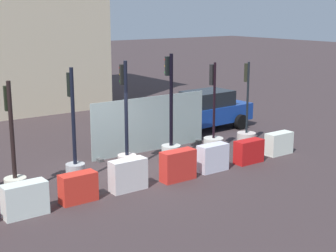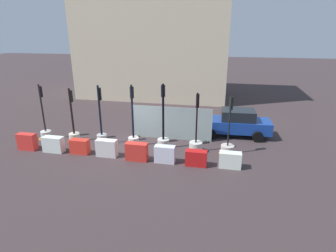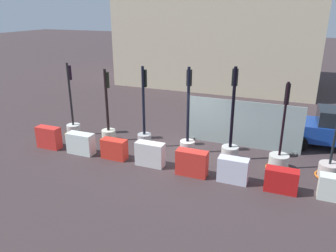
{
  "view_description": "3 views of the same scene",
  "coord_description": "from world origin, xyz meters",
  "views": [
    {
      "loc": [
        -7.91,
        -13.02,
        5.02
      ],
      "look_at": [
        1.38,
        -0.17,
        1.36
      ],
      "focal_mm": 54.43,
      "sensor_mm": 36.0,
      "label": 1
    },
    {
      "loc": [
        4.93,
        -13.25,
        6.14
      ],
      "look_at": [
        2.03,
        0.54,
        1.24
      ],
      "focal_mm": 29.13,
      "sensor_mm": 36.0,
      "label": 2
    },
    {
      "loc": [
        3.94,
        -11.27,
        5.58
      ],
      "look_at": [
        -0.71,
        0.18,
        1.08
      ],
      "focal_mm": 35.12,
      "sensor_mm": 36.0,
      "label": 3
    }
  ],
  "objects": [
    {
      "name": "construction_barrier_5",
      "position": [
        2.27,
        -1.36,
        0.43
      ],
      "size": [
        1.01,
        0.44,
        0.86
      ],
      "color": "silver",
      "rests_on": "ground_plane"
    },
    {
      "name": "construction_barrier_2",
      "position": [
        -2.36,
        -1.28,
        0.39
      ],
      "size": [
        0.99,
        0.44,
        0.79
      ],
      "color": "red",
      "rests_on": "ground_plane"
    },
    {
      "name": "construction_barrier_4",
      "position": [
        0.84,
        -1.43,
        0.46
      ],
      "size": [
        1.1,
        0.43,
        0.92
      ],
      "color": "red",
      "rests_on": "ground_plane"
    },
    {
      "name": "construction_barrier_7",
      "position": [
        5.41,
        -1.27,
        0.39
      ],
      "size": [
        1.03,
        0.45,
        0.78
      ],
      "color": "white",
      "rests_on": "ground_plane"
    },
    {
      "name": "construction_barrier_1",
      "position": [
        -3.85,
        -1.37,
        0.43
      ],
      "size": [
        1.1,
        0.46,
        0.85
      ],
      "color": "white",
      "rests_on": "ground_plane"
    },
    {
      "name": "traffic_light_6",
      "position": [
        5.28,
        0.23,
        0.43
      ],
      "size": [
        0.87,
        0.87,
        3.15
      ],
      "color": "beige",
      "rests_on": "ground_plane"
    },
    {
      "name": "traffic_light_0",
      "position": [
        -5.41,
        0.22,
        0.51
      ],
      "size": [
        0.86,
        0.86,
        3.32
      ],
      "color": "silver",
      "rests_on": "ground_plane"
    },
    {
      "name": "site_fence_panel",
      "position": [
        1.99,
        1.76,
        0.95
      ],
      "size": [
        4.75,
        0.5,
        1.98
      ],
      "color": "#94A7A4",
      "rests_on": "ground_plane"
    },
    {
      "name": "ground_plane",
      "position": [
        0.0,
        0.0,
        0.0
      ],
      "size": [
        120.0,
        120.0,
        0.0
      ],
      "primitive_type": "plane",
      "color": "#3C2F31"
    },
    {
      "name": "traffic_light_3",
      "position": [
        0.1,
        0.28,
        0.67
      ],
      "size": [
        0.77,
        0.77,
        3.49
      ],
      "color": "beige",
      "rests_on": "ground_plane"
    },
    {
      "name": "traffic_light_1",
      "position": [
        -3.54,
        0.22,
        0.6
      ],
      "size": [
        0.81,
        0.81,
        3.17
      ],
      "color": "silver",
      "rests_on": "ground_plane"
    },
    {
      "name": "construction_barrier_6",
      "position": [
        3.82,
        -1.39,
        0.39
      ],
      "size": [
        1.02,
        0.44,
        0.78
      ],
      "color": "red",
      "rests_on": "ground_plane"
    },
    {
      "name": "car_blue_estate",
      "position": [
        5.66,
        3.15,
        0.81
      ],
      "size": [
        4.47,
        2.17,
        1.65
      ],
      "color": "navy",
      "rests_on": "ground_plane"
    },
    {
      "name": "traffic_light_2",
      "position": [
        -1.75,
        0.15,
        0.73
      ],
      "size": [
        0.57,
        0.57,
        3.41
      ],
      "color": "#AAAAAB",
      "rests_on": "ground_plane"
    },
    {
      "name": "construction_barrier_3",
      "position": [
        -0.82,
        -1.3,
        0.45
      ],
      "size": [
        1.08,
        0.43,
        0.9
      ],
      "color": "silver",
      "rests_on": "ground_plane"
    },
    {
      "name": "building_main_facade",
      "position": [
        -1.98,
        13.49,
        6.07
      ],
      "size": [
        14.59,
        7.58,
        12.13
      ],
      "color": "beige",
      "rests_on": "ground_plane"
    },
    {
      "name": "traffic_light_4",
      "position": [
        1.82,
        0.27,
        0.67
      ],
      "size": [
        0.81,
        0.81,
        3.61
      ],
      "color": "beige",
      "rests_on": "ground_plane"
    },
    {
      "name": "construction_barrier_0",
      "position": [
        -5.43,
        -1.39,
        0.46
      ],
      "size": [
        1.02,
        0.42,
        0.91
      ],
      "color": "red",
      "rests_on": "ground_plane"
    },
    {
      "name": "traffic_light_5",
      "position": [
        3.62,
        0.19,
        0.48
      ],
      "size": [
        0.88,
        0.88,
        3.23
      ],
      "color": "beige",
      "rests_on": "ground_plane"
    }
  ]
}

